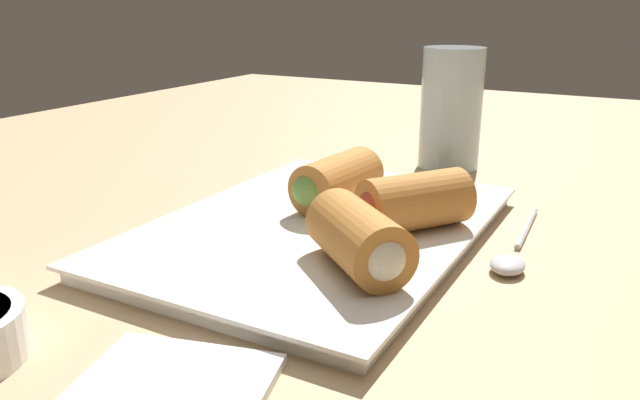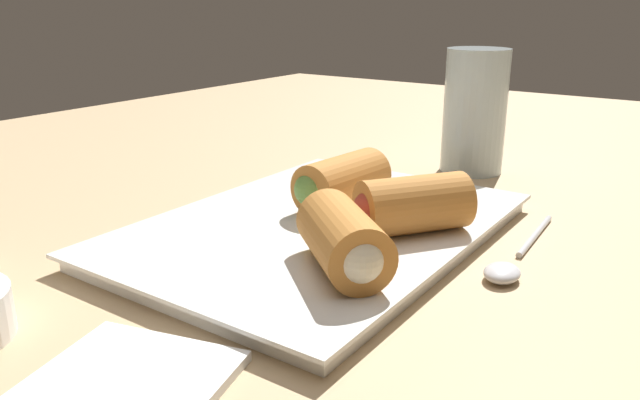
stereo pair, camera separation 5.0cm
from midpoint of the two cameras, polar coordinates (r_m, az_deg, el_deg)
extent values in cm
cube|color=tan|center=(54.83, -2.31, -3.17)|extent=(180.00, 140.00, 2.00)
cube|color=silver|center=(51.03, -2.81, -2.90)|extent=(32.37, 23.03, 1.20)
cube|color=silver|center=(50.77, -2.82, -2.11)|extent=(33.67, 23.95, 0.30)
cylinder|color=#B77533|center=(41.06, 0.05, -3.53)|extent=(8.85, 9.31, 4.44)
sphere|color=beige|center=(38.01, 1.97, -5.37)|extent=(2.89, 2.89, 2.89)
cylinder|color=#B77533|center=(53.87, -1.03, 1.75)|extent=(8.85, 5.26, 4.44)
sphere|color=#6B9E47|center=(51.14, -3.35, 0.83)|extent=(2.89, 2.89, 2.89)
cylinder|color=#B77533|center=(48.58, 5.81, -0.16)|extent=(9.45, 8.55, 4.44)
sphere|color=#B23D2D|center=(46.92, 2.07, -0.74)|extent=(2.89, 2.89, 2.89)
cylinder|color=silver|center=(54.86, 15.95, -2.48)|extent=(9.91, 1.03, 0.50)
ellipsoid|color=silver|center=(46.12, 13.83, -5.84)|extent=(3.34, 2.64, 1.11)
cylinder|color=silver|center=(72.25, 9.96, 8.19)|extent=(6.87, 6.87, 13.64)
camera|label=1|loc=(0.03, -92.86, -0.93)|focal=35.00mm
camera|label=2|loc=(0.03, 87.14, 0.93)|focal=35.00mm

